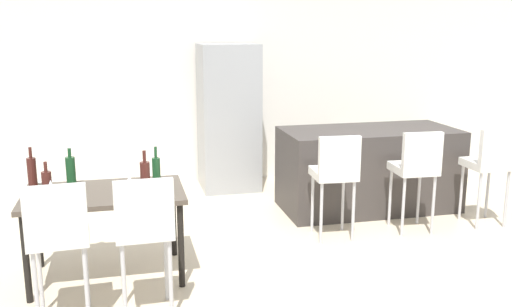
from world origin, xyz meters
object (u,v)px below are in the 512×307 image
wine_glass_end (51,186)px  wine_bottle_inner (156,169)px  bar_chair_middle (416,165)px  dining_chair_near (58,231)px  wine_bottle_middle (145,176)px  wine_bottle_left (32,172)px  potted_plant (422,152)px  wine_bottle_far (47,184)px  dining_table (104,200)px  wine_bottle_near (71,171)px  bar_chair_left (336,170)px  kitchen_island (368,169)px  bar_chair_right (490,161)px  dining_chair_far (144,225)px  wine_glass_right (130,181)px  refrigerator (229,117)px

wine_glass_end → wine_bottle_inner: bearing=24.5°
bar_chair_middle → dining_chair_near: size_ratio=1.00×
wine_bottle_middle → wine_bottle_left: bearing=159.6°
wine_glass_end → potted_plant: wine_glass_end is taller
dining_chair_near → wine_bottle_far: bearing=101.3°
bar_chair_middle → wine_bottle_left: (-3.57, -0.14, 0.18)m
bar_chair_middle → dining_chair_near: (-3.29, -1.12, 0.00)m
wine_bottle_middle → wine_bottle_left: wine_bottle_left is taller
wine_bottle_far → potted_plant: bearing=27.8°
bar_chair_middle → dining_table: size_ratio=0.82×
wine_bottle_near → wine_glass_end: wine_bottle_near is taller
potted_plant → wine_bottle_far: bearing=-152.2°
bar_chair_left → dining_chair_near: 2.68m
wine_bottle_inner → wine_glass_end: 0.89m
kitchen_island → wine_glass_end: (-3.25, -1.40, 0.40)m
bar_chair_right → wine_glass_end: bearing=-172.4°
bar_chair_middle → dining_chair_far: (-2.71, -1.12, 0.00)m
kitchen_island → potted_plant: size_ratio=3.41×
wine_bottle_left → wine_bottle_near: 0.30m
dining_chair_near → wine_glass_end: dining_chair_near is taller
bar_chair_left → bar_chair_right: size_ratio=1.00×
bar_chair_left → wine_glass_end: size_ratio=6.03×
kitchen_island → wine_bottle_far: wine_bottle_far is taller
dining_chair_far → wine_glass_right: 0.61m
wine_glass_end → kitchen_island: bearing=23.3°
wine_bottle_near → wine_glass_right: bearing=-41.8°
bar_chair_left → wine_bottle_far: size_ratio=3.67×
dining_chair_near → wine_bottle_inner: bearing=52.4°
wine_glass_right → refrigerator: refrigerator is taller
dining_table → wine_bottle_middle: (0.33, -0.11, 0.21)m
dining_chair_near → wine_bottle_left: wine_bottle_left is taller
dining_table → dining_chair_far: 0.81m
bar_chair_right → wine_bottle_far: 4.29m
dining_table → refrigerator: (1.48, 2.41, 0.26)m
dining_chair_near → wine_bottle_middle: (0.61, 0.65, 0.18)m
bar_chair_middle → wine_bottle_inner: 2.58m
bar_chair_right → potted_plant: bearing=79.1°
bar_chair_left → refrigerator: (-0.66, 2.04, 0.22)m
wine_glass_end → dining_chair_far: bearing=-40.1°
bar_chair_left → refrigerator: refrigerator is taller
refrigerator → wine_glass_right: bearing=-116.4°
dining_table → bar_chair_right: bearing=5.5°
bar_chair_middle → bar_chair_right: same height
dining_table → dining_chair_near: size_ratio=1.22×
bar_chair_left → bar_chair_middle: bearing=-0.0°
wine_bottle_inner → wine_bottle_near: bearing=174.1°
wine_bottle_near → dining_chair_near: bearing=-90.9°
wine_bottle_middle → wine_bottle_near: (-0.60, 0.36, -0.01)m
wine_bottle_near → potted_plant: 5.01m
bar_chair_left → potted_plant: bearing=44.2°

